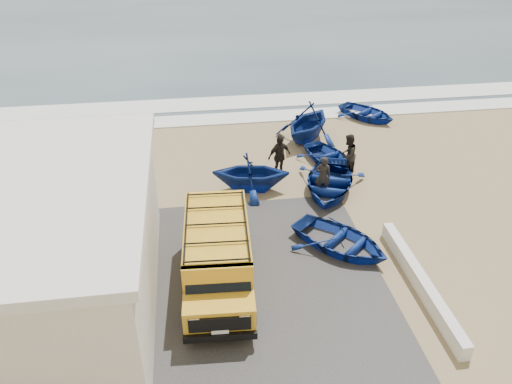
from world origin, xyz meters
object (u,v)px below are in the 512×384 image
van (217,255)px  boat_mid_left (251,172)px  boat_near_left (340,240)px  boat_near_right (329,182)px  fisherman_back (279,156)px  fisherman_front (323,176)px  boat_mid_right (329,157)px  boat_far_left (308,122)px  fisherman_middle (348,155)px  parapet (420,282)px  boat_far_right (367,113)px  building (10,251)px

van → boat_mid_left: size_ratio=1.63×
boat_near_left → boat_near_right: bearing=38.2°
fisherman_back → boat_mid_left: bearing=-168.1°
boat_near_left → fisherman_front: size_ratio=2.03×
boat_mid_right → boat_far_left: (-0.43, 2.74, 0.67)m
boat_near_left → boat_near_right: (0.69, 4.10, 0.05)m
boat_near_left → boat_near_right: boat_near_right is taller
boat_mid_left → fisherman_middle: bearing=-70.6°
parapet → boat_near_right: 6.64m
parapet → boat_mid_right: boat_mid_right is taller
fisherman_front → van: bearing=59.6°
van → fisherman_middle: size_ratio=2.77×
boat_far_right → fisherman_middle: 6.86m
fisherman_back → fisherman_middle: bearing=-28.6°
van → boat_near_left: 4.73m
parapet → fisherman_middle: bearing=90.7°
boat_far_left → boat_far_right: boat_far_left is taller
building → boat_near_right: size_ratio=2.23×
parapet → fisherman_front: fisherman_front is taller
boat_near_right → fisherman_front: size_ratio=2.31×
fisherman_back → boat_far_right: bearing=19.3°
boat_mid_right → van: bearing=-146.8°
boat_far_left → parapet: bearing=-47.0°
boat_far_left → building: bearing=-99.1°
boat_near_left → building: bearing=145.4°
parapet → fisherman_middle: 7.88m
fisherman_middle → boat_mid_left: bearing=-37.0°
boat_near_left → fisherman_front: fisherman_front is taller
boat_mid_right → fisherman_back: bearing=178.8°
boat_near_left → fisherman_back: (-1.21, 5.66, 0.62)m
boat_near_right → boat_far_left: boat_far_left is taller
fisherman_middle → fisherman_back: fisherman_back is taller
boat_far_left → boat_near_right: bearing=-54.9°
boat_far_right → boat_mid_right: bearing=-162.4°
boat_mid_left → fisherman_back: size_ratio=1.64×
fisherman_front → boat_far_left: bearing=-83.3°
building → fisherman_back: (9.31, 7.07, -1.16)m
boat_far_left → fisherman_middle: boat_far_left is taller
boat_near_left → fisherman_front: (0.30, 3.77, 0.53)m
boat_mid_left → van: bearing=171.5°
boat_near_left → boat_near_right: size_ratio=0.88×
boat_near_left → fisherman_middle: bearing=28.6°
boat_mid_right → boat_far_left: size_ratio=0.85×
building → fisherman_front: 12.06m
building → boat_far_left: (11.46, 10.68, -1.16)m
fisherman_front → fisherman_middle: fisherman_middle is taller
van → boat_near_right: 7.47m
van → boat_near_right: (5.17, 5.34, -0.78)m
van → boat_mid_right: van is taller
fisherman_front → fisherman_middle: bearing=-120.2°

